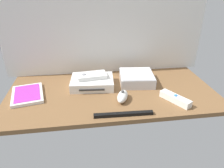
# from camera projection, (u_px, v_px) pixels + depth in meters

# --- Properties ---
(ground_plane) EXTENTS (1.00, 0.48, 0.02)m
(ground_plane) POSITION_uv_depth(u_px,v_px,m) (112.00, 93.00, 1.02)
(ground_plane) COLOR brown
(ground_plane) RESTS_ON ground
(back_wall) EXTENTS (1.10, 0.01, 0.64)m
(back_wall) POSITION_uv_depth(u_px,v_px,m) (105.00, 15.00, 1.09)
(back_wall) COLOR white
(back_wall) RESTS_ON ground
(game_console) EXTENTS (0.22, 0.18, 0.04)m
(game_console) POSITION_uv_depth(u_px,v_px,m) (92.00, 82.00, 1.06)
(game_console) COLOR white
(game_console) RESTS_ON ground_plane
(mini_computer) EXTENTS (0.19, 0.19, 0.05)m
(mini_computer) POSITION_uv_depth(u_px,v_px,m) (137.00, 78.00, 1.09)
(mini_computer) COLOR silver
(mini_computer) RESTS_ON ground_plane
(game_case) EXTENTS (0.17, 0.21, 0.02)m
(game_case) POSITION_uv_depth(u_px,v_px,m) (27.00, 94.00, 0.98)
(game_case) COLOR white
(game_case) RESTS_ON ground_plane
(remote_wand) EXTENTS (0.11, 0.15, 0.03)m
(remote_wand) POSITION_uv_depth(u_px,v_px,m) (175.00, 99.00, 0.93)
(remote_wand) COLOR white
(remote_wand) RESTS_ON ground_plane
(remote_nunchuk) EXTENTS (0.08, 0.11, 0.05)m
(remote_nunchuk) POSITION_uv_depth(u_px,v_px,m) (123.00, 96.00, 0.94)
(remote_nunchuk) COLOR white
(remote_nunchuk) RESTS_ON ground_plane
(remote_classic_pad) EXTENTS (0.15, 0.10, 0.02)m
(remote_classic_pad) POSITION_uv_depth(u_px,v_px,m) (92.00, 76.00, 1.05)
(remote_classic_pad) COLOR white
(remote_classic_pad) RESTS_ON game_console
(sensor_bar) EXTENTS (0.24, 0.03, 0.01)m
(sensor_bar) POSITION_uv_depth(u_px,v_px,m) (124.00, 114.00, 0.84)
(sensor_bar) COLOR black
(sensor_bar) RESTS_ON ground_plane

